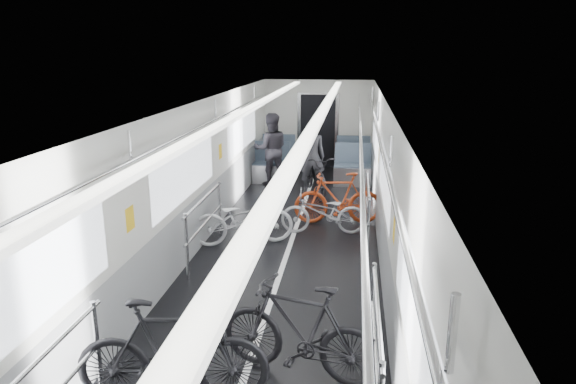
% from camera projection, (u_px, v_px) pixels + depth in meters
% --- Properties ---
extents(car_shell, '(3.02, 14.01, 2.41)m').
position_uv_depth(car_shell, '(297.00, 168.00, 9.29)').
color(car_shell, black).
rests_on(car_shell, ground).
extents(bike_left_mid, '(1.83, 0.74, 1.07)m').
position_uv_depth(bike_left_mid, '(173.00, 352.00, 4.68)').
color(bike_left_mid, black).
rests_on(bike_left_mid, floor).
extents(bike_left_far, '(1.80, 1.12, 0.89)m').
position_uv_depth(bike_left_far, '(243.00, 219.00, 8.63)').
color(bike_left_far, '#B3B3B8').
rests_on(bike_left_far, floor).
extents(bike_right_near, '(1.78, 0.90, 1.03)m').
position_uv_depth(bike_right_near, '(300.00, 330.00, 5.08)').
color(bike_right_near, black).
rests_on(bike_right_near, floor).
extents(bike_right_mid, '(1.56, 0.66, 0.80)m').
position_uv_depth(bike_right_mid, '(323.00, 212.00, 9.12)').
color(bike_right_mid, '#98989D').
rests_on(bike_right_mid, floor).
extents(bike_right_far, '(1.70, 0.69, 0.99)m').
position_uv_depth(bike_right_far, '(338.00, 198.00, 9.64)').
color(bike_right_far, '#A53514').
rests_on(bike_right_far, floor).
extents(bike_aisle, '(1.16, 1.86, 0.93)m').
position_uv_depth(bike_aisle, '(316.00, 174.00, 11.62)').
color(bike_aisle, black).
rests_on(bike_aisle, floor).
extents(person_standing, '(0.67, 0.50, 1.68)m').
position_uv_depth(person_standing, '(312.00, 157.00, 11.63)').
color(person_standing, black).
rests_on(person_standing, floor).
extents(person_seated, '(0.98, 0.85, 1.74)m').
position_uv_depth(person_seated, '(271.00, 149.00, 12.40)').
color(person_seated, '#2A272F').
rests_on(person_seated, floor).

